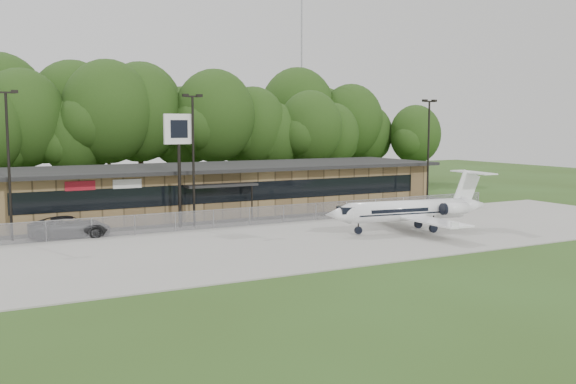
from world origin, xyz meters
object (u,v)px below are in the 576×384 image
terminal (219,188)px  pole_sign (179,141)px  business_jet (412,211)px  suv (70,227)px

terminal → pole_sign: 10.38m
business_jet → pole_sign: size_ratio=1.52×
business_jet → suv: size_ratio=2.38×
terminal → business_jet: bearing=-63.7°
suv → terminal: bearing=-57.7°
business_jet → pole_sign: (-14.47, 9.92, 5.09)m
business_jet → pole_sign: bearing=153.2°
terminal → suv: size_ratio=7.35×
terminal → pole_sign: bearing=-130.2°
suv → pole_sign: pole_sign is taller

